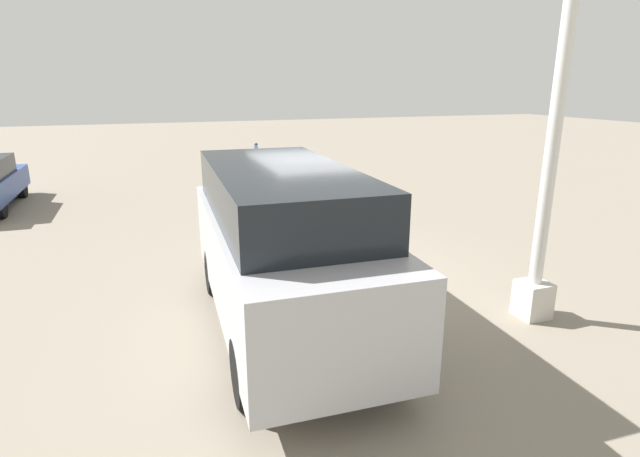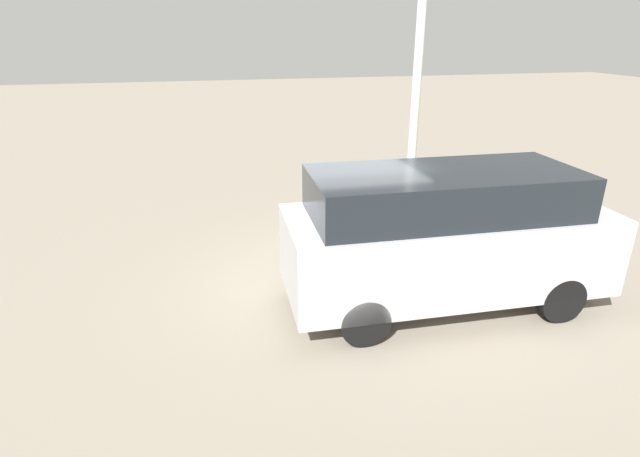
{
  "view_description": "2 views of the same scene",
  "coord_description": "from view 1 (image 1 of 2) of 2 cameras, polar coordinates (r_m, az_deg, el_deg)",
  "views": [
    {
      "loc": [
        7.89,
        -3.06,
        3.41
      ],
      "look_at": [
        -0.16,
        -0.16,
        0.92
      ],
      "focal_mm": 28.0,
      "sensor_mm": 36.0,
      "label": 1
    },
    {
      "loc": [
        -2.23,
        -7.99,
        4.33
      ],
      "look_at": [
        -0.2,
        0.24,
        0.94
      ],
      "focal_mm": 28.0,
      "sensor_mm": 36.0,
      "label": 2
    }
  ],
  "objects": [
    {
      "name": "lamp_post",
      "position": [
        7.71,
        24.87,
        7.16
      ],
      "size": [
        0.44,
        0.44,
        6.34
      ],
      "color": "beige",
      "rests_on": "ground"
    },
    {
      "name": "parked_van",
      "position": [
        6.97,
        -4.19,
        -1.75
      ],
      "size": [
        5.27,
        2.13,
        2.32
      ],
      "rotation": [
        0.0,
        0.0,
        -0.04
      ],
      "color": "#B2B2B7",
      "rests_on": "ground"
    },
    {
      "name": "parking_meter_far",
      "position": [
        16.51,
        -7.28,
        8.26
      ],
      "size": [
        0.22,
        0.15,
        1.57
      ],
      "rotation": [
        0.0,
        0.0,
        -0.23
      ],
      "color": "gray",
      "rests_on": "ground"
    },
    {
      "name": "ground_plane",
      "position": [
        9.12,
        1.27,
        -5.71
      ],
      "size": [
        80.0,
        80.0,
        0.0
      ],
      "primitive_type": "plane",
      "color": "gray"
    },
    {
      "name": "parking_meter_near",
      "position": [
        9.36,
        3.46,
        1.36
      ],
      "size": [
        0.22,
        0.15,
        1.37
      ],
      "rotation": [
        0.0,
        0.0,
        -0.23
      ],
      "color": "gray",
      "rests_on": "ground"
    },
    {
      "name": "fire_hydrant",
      "position": [
        17.76,
        -7.49,
        6.43
      ],
      "size": [
        0.18,
        0.18,
        0.86
      ],
      "color": "red",
      "rests_on": "ground"
    }
  ]
}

